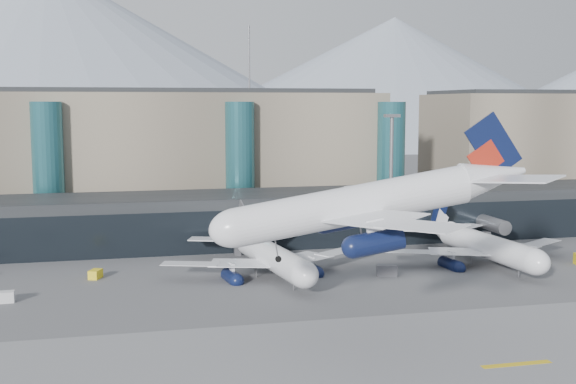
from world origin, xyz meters
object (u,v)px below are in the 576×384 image
at_px(jet_parked_right, 476,236).
at_px(veh_d, 474,246).
at_px(lightmast_mid, 391,173).
at_px(veh_a, 4,297).
at_px(hero_jet, 384,191).
at_px(jet_parked_mid, 265,246).
at_px(veh_b, 95,274).
at_px(veh_c, 387,270).

relative_size(jet_parked_right, veh_d, 12.13).
relative_size(lightmast_mid, veh_a, 9.29).
bearing_deg(lightmast_mid, veh_a, -159.46).
xyz_separation_m(lightmast_mid, hero_jet, (-21.64, -53.57, 3.41)).
relative_size(jet_parked_mid, veh_b, 14.80).
bearing_deg(hero_jet, veh_d, 56.40).
height_order(hero_jet, veh_d, hero_jet).
relative_size(jet_parked_mid, jet_parked_right, 0.98).
xyz_separation_m(jet_parked_right, veh_b, (-64.81, 2.00, -3.80)).
bearing_deg(jet_parked_right, veh_b, 83.59).
relative_size(lightmast_mid, veh_d, 8.42).
distance_m(jet_parked_right, veh_b, 64.95).
xyz_separation_m(veh_a, veh_d, (81.04, 18.39, 0.09)).
height_order(jet_parked_mid, veh_b, jet_parked_mid).
height_order(jet_parked_mid, veh_d, jet_parked_mid).
height_order(hero_jet, jet_parked_right, hero_jet).
height_order(veh_c, veh_d, veh_c).
distance_m(jet_parked_mid, veh_c, 20.07).
distance_m(veh_a, veh_c, 57.65).
xyz_separation_m(jet_parked_right, veh_a, (-76.79, -9.52, -3.73)).
relative_size(veh_b, veh_d, 0.81).
relative_size(jet_parked_mid, veh_a, 13.14).
bearing_deg(veh_c, veh_b, -174.22).
height_order(hero_jet, veh_c, hero_jet).
distance_m(veh_a, veh_b, 16.62).
bearing_deg(jet_parked_right, veh_d, -30.19).
xyz_separation_m(hero_jet, jet_parked_mid, (-6.06, 38.03, -13.39)).
bearing_deg(veh_a, veh_d, 10.31).
height_order(jet_parked_mid, jet_parked_right, jet_parked_right).
height_order(jet_parked_right, veh_d, jet_parked_right).
bearing_deg(veh_c, lightmast_mid, 84.56).
height_order(veh_b, veh_d, veh_d).
bearing_deg(veh_b, hero_jet, -117.74).
height_order(veh_a, veh_d, veh_d).
relative_size(lightmast_mid, jet_parked_right, 0.69).
distance_m(veh_a, veh_d, 83.10).
bearing_deg(jet_parked_mid, veh_c, -118.80).
xyz_separation_m(lightmast_mid, jet_parked_right, (10.02, -15.50, -9.91)).
distance_m(lightmast_mid, veh_c, 27.73).
distance_m(jet_parked_right, veh_d, 10.49).
relative_size(hero_jet, veh_c, 11.75).
bearing_deg(jet_parked_right, veh_c, 105.14).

